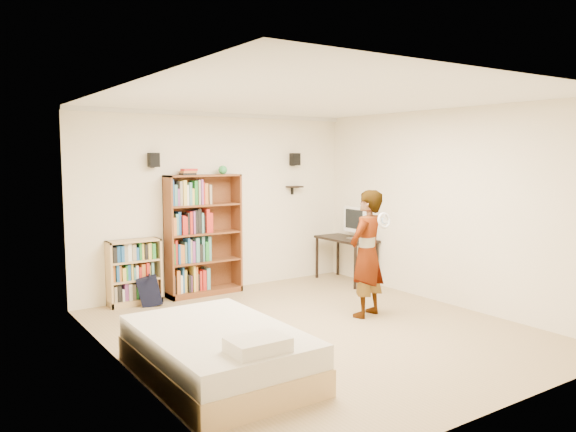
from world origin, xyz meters
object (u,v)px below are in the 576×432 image
computer_desk (346,260)px  tall_bookshelf (204,235)px  low_bookshelf (134,272)px  person (367,254)px  daybed (218,347)px

computer_desk → tall_bookshelf: bearing=167.2°
low_bookshelf → person: bearing=-44.3°
tall_bookshelf → daybed: (-1.26, -2.93, -0.60)m
computer_desk → person: person is taller
tall_bookshelf → person: bearing=-60.7°
low_bookshelf → person: person is taller
tall_bookshelf → low_bookshelf: bearing=178.4°
tall_bookshelf → daybed: 3.25m
computer_desk → daybed: size_ratio=0.55×
tall_bookshelf → daybed: size_ratio=0.92×
computer_desk → daybed: bearing=-145.9°
low_bookshelf → person: 3.21m
person → low_bookshelf: bearing=-62.5°
low_bookshelf → person: (2.28, -2.23, 0.36)m
low_bookshelf → computer_desk: low_bookshelf is taller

